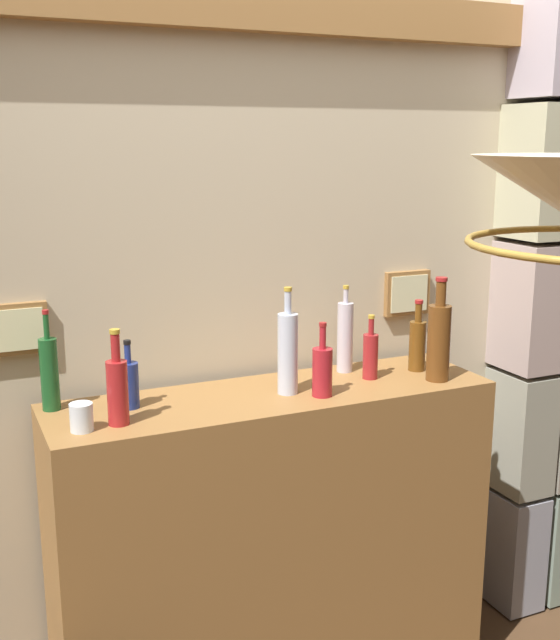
{
  "coord_description": "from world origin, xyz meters",
  "views": [
    {
      "loc": [
        -0.96,
        -1.37,
        1.91
      ],
      "look_at": [
        0.0,
        0.77,
        1.37
      ],
      "focal_mm": 43.98,
      "sensor_mm": 36.0,
      "label": 1
    }
  ],
  "objects": [
    {
      "name": "liquor_bottle_whiskey",
      "position": [
        0.56,
        0.84,
        1.22
      ],
      "size": [
        0.06,
        0.06,
        0.25
      ],
      "color": "brown",
      "rests_on": "bar_shelf_unit"
    },
    {
      "name": "liquor_bottle_tequila",
      "position": [
        0.04,
        0.8,
        1.26
      ],
      "size": [
        0.07,
        0.07,
        0.34
      ],
      "color": "silver",
      "rests_on": "bar_shelf_unit"
    },
    {
      "name": "stone_pillar",
      "position": [
        1.24,
        0.97,
        1.29
      ],
      "size": [
        0.39,
        0.31,
        2.54
      ],
      "color": "#92939E",
      "rests_on": "ground"
    },
    {
      "name": "panelled_rear_partition",
      "position": [
        -0.0,
        1.1,
        1.37
      ],
      "size": [
        3.59,
        0.15,
        2.61
      ],
      "color": "#BCAD8E",
      "rests_on": "ground"
    },
    {
      "name": "liquor_bottle_gin",
      "position": [
        0.13,
        0.73,
        1.2
      ],
      "size": [
        0.06,
        0.06,
        0.24
      ],
      "color": "#A41D26",
      "rests_on": "bar_shelf_unit"
    },
    {
      "name": "liquor_bottle_scotch",
      "position": [
        -0.45,
        0.87,
        1.19
      ],
      "size": [
        0.06,
        0.06,
        0.21
      ],
      "color": "navy",
      "rests_on": "bar_shelf_unit"
    },
    {
      "name": "liquor_bottle_mezcal",
      "position": [
        0.56,
        0.72,
        1.26
      ],
      "size": [
        0.08,
        0.08,
        0.35
      ],
      "color": "brown",
      "rests_on": "bar_shelf_unit"
    },
    {
      "name": "glass_tumbler_rocks",
      "position": [
        -0.62,
        0.73,
        1.16
      ],
      "size": [
        0.07,
        0.07,
        0.08
      ],
      "color": "silver",
      "rests_on": "bar_shelf_unit"
    },
    {
      "name": "liquor_bottle_vermouth",
      "position": [
        -0.52,
        0.74,
        1.22
      ],
      "size": [
        0.06,
        0.06,
        0.28
      ],
      "color": "#A42021",
      "rests_on": "bar_shelf_unit"
    },
    {
      "name": "liquor_bottle_sherry",
      "position": [
        0.36,
        0.83,
        1.2
      ],
      "size": [
        0.05,
        0.05,
        0.22
      ],
      "color": "maroon",
      "rests_on": "bar_shelf_unit"
    },
    {
      "name": "liquor_bottle_port",
      "position": [
        0.32,
        0.94,
        1.24
      ],
      "size": [
        0.06,
        0.06,
        0.31
      ],
      "color": "#BCB5C3",
      "rests_on": "bar_shelf_unit"
    },
    {
      "name": "bar_shelf_unit",
      "position": [
        0.0,
        0.82,
        0.56
      ],
      "size": [
        1.45,
        0.4,
        1.12
      ],
      "primitive_type": "cube",
      "color": "olive",
      "rests_on": "ground"
    },
    {
      "name": "liquor_bottle_rum",
      "position": [
        -0.67,
        0.94,
        1.23
      ],
      "size": [
        0.05,
        0.05,
        0.31
      ],
      "color": "#194E22",
      "rests_on": "bar_shelf_unit"
    }
  ]
}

